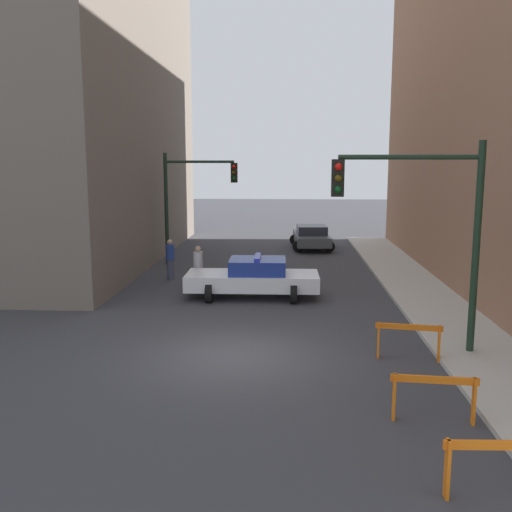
# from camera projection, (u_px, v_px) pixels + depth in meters

# --- Properties ---
(ground_plane) EXTENTS (120.00, 120.00, 0.00)m
(ground_plane) POSITION_uv_depth(u_px,v_px,m) (235.00, 355.00, 14.34)
(ground_plane) COLOR #38383D
(sidewalk_right) EXTENTS (2.40, 44.00, 0.12)m
(sidewalk_right) POSITION_uv_depth(u_px,v_px,m) (486.00, 358.00, 13.98)
(sidewalk_right) COLOR #B2ADA3
(sidewalk_right) RESTS_ON ground_plane
(building_corner_left) EXTENTS (14.00, 20.00, 17.32)m
(building_corner_left) POSITION_uv_depth(u_px,v_px,m) (12.00, 80.00, 27.37)
(building_corner_left) COLOR #6B6056
(building_corner_left) RESTS_ON ground_plane
(traffic_light_near) EXTENTS (3.64, 0.35, 5.20)m
(traffic_light_near) POSITION_uv_depth(u_px,v_px,m) (429.00, 215.00, 13.83)
(traffic_light_near) COLOR black
(traffic_light_near) RESTS_ON sidewalk_right
(traffic_light_far) EXTENTS (3.44, 0.35, 5.20)m
(traffic_light_far) POSITION_uv_depth(u_px,v_px,m) (189.00, 192.00, 26.50)
(traffic_light_far) COLOR black
(traffic_light_far) RESTS_ON ground_plane
(police_car) EXTENTS (4.72, 2.40, 1.52)m
(police_car) POSITION_uv_depth(u_px,v_px,m) (254.00, 278.00, 20.32)
(police_car) COLOR white
(police_car) RESTS_ON ground_plane
(parked_car_near) EXTENTS (2.43, 4.39, 1.31)m
(parked_car_near) POSITION_uv_depth(u_px,v_px,m) (311.00, 237.00, 31.77)
(parked_car_near) COLOR #474C51
(parked_car_near) RESTS_ON ground_plane
(pedestrian_crossing) EXTENTS (0.47, 0.47, 1.66)m
(pedestrian_crossing) POSITION_uv_depth(u_px,v_px,m) (198.00, 267.00, 21.67)
(pedestrian_crossing) COLOR #382D23
(pedestrian_crossing) RESTS_ON ground_plane
(pedestrian_corner) EXTENTS (0.46, 0.46, 1.66)m
(pedestrian_corner) POSITION_uv_depth(u_px,v_px,m) (170.00, 259.00, 23.43)
(pedestrian_corner) COLOR #474C66
(pedestrian_corner) RESTS_ON ground_plane
(barrier_front) EXTENTS (1.60, 0.22, 0.90)m
(barrier_front) POSITION_uv_depth(u_px,v_px,m) (498.00, 459.00, 8.15)
(barrier_front) COLOR orange
(barrier_front) RESTS_ON ground_plane
(barrier_mid) EXTENTS (1.60, 0.29, 0.90)m
(barrier_mid) POSITION_uv_depth(u_px,v_px,m) (434.00, 391.00, 10.57)
(barrier_mid) COLOR orange
(barrier_mid) RESTS_ON ground_plane
(barrier_back) EXTENTS (1.59, 0.38, 0.90)m
(barrier_back) POSITION_uv_depth(u_px,v_px,m) (409.00, 335.00, 13.92)
(barrier_back) COLOR orange
(barrier_back) RESTS_ON ground_plane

